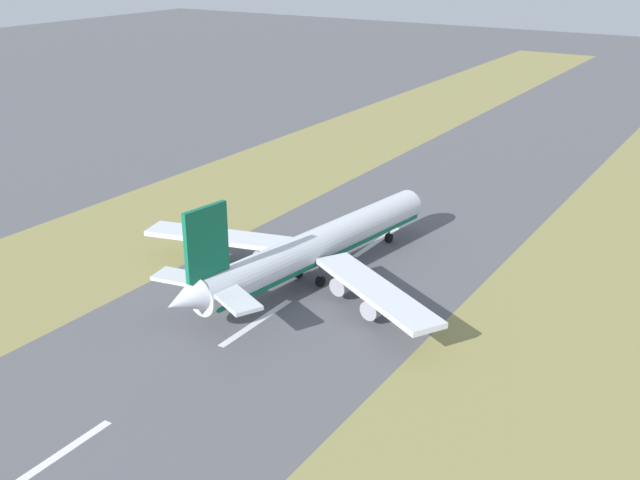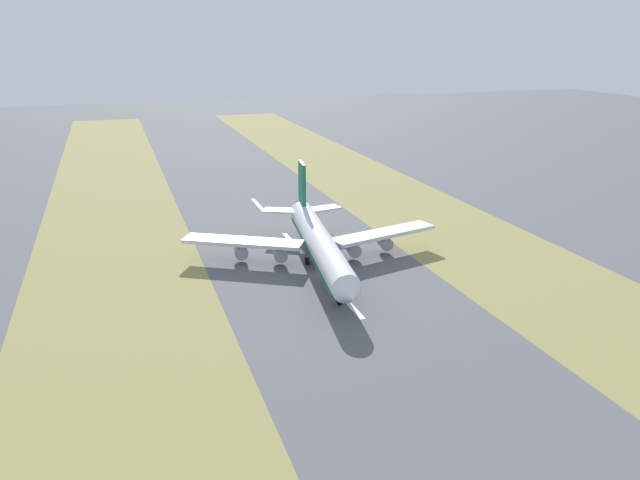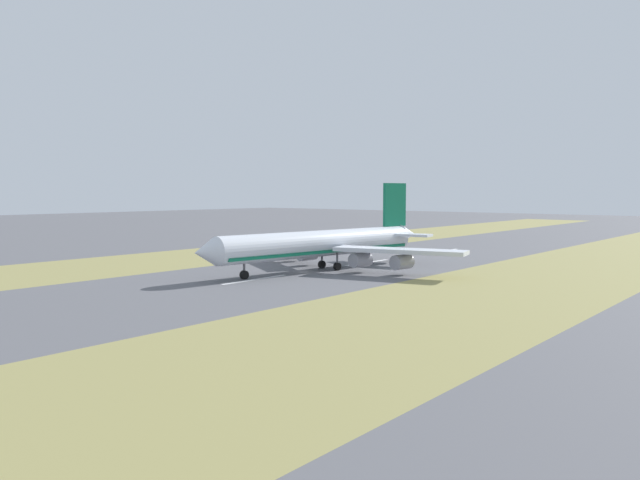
% 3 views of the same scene
% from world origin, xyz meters
% --- Properties ---
extents(ground_plane, '(800.00, 800.00, 0.00)m').
position_xyz_m(ground_plane, '(0.00, 0.00, 0.00)').
color(ground_plane, '#56565B').
extents(grass_median_west, '(40.00, 600.00, 0.01)m').
position_xyz_m(grass_median_west, '(-45.00, 0.00, 0.00)').
color(grass_median_west, olive).
rests_on(grass_median_west, ground).
extents(grass_median_east, '(40.00, 600.00, 0.01)m').
position_xyz_m(grass_median_east, '(45.00, 0.00, 0.00)').
color(grass_median_east, olive).
rests_on(grass_median_east, ground).
extents(centreline_dash_near, '(1.20, 18.00, 0.01)m').
position_xyz_m(centreline_dash_near, '(0.00, -64.45, 0.01)').
color(centreline_dash_near, silver).
rests_on(centreline_dash_near, ground).
extents(centreline_dash_mid, '(1.20, 18.00, 0.01)m').
position_xyz_m(centreline_dash_mid, '(0.00, -24.45, 0.01)').
color(centreline_dash_mid, silver).
rests_on(centreline_dash_mid, ground).
extents(centreline_dash_far, '(1.20, 18.00, 0.01)m').
position_xyz_m(centreline_dash_far, '(0.00, 15.55, 0.01)').
color(centreline_dash_far, silver).
rests_on(centreline_dash_far, ground).
extents(airplane_main_jet, '(63.54, 67.12, 20.20)m').
position_xyz_m(airplane_main_jet, '(-1.10, -6.34, 6.02)').
color(airplane_main_jet, silver).
rests_on(airplane_main_jet, ground).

